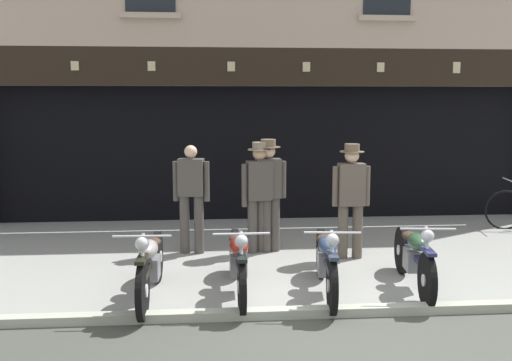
% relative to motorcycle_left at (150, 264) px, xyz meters
% --- Properties ---
extents(shop_facade, '(11.74, 4.42, 5.98)m').
position_rel_motorcycle_left_xyz_m(shop_facade, '(1.84, 6.26, 1.23)').
color(shop_facade, black).
rests_on(shop_facade, ground).
extents(motorcycle_left, '(0.62, 2.01, 0.92)m').
position_rel_motorcycle_left_xyz_m(motorcycle_left, '(0.00, 0.00, 0.00)').
color(motorcycle_left, black).
rests_on(motorcycle_left, ground).
extents(motorcycle_center_left, '(0.62, 2.07, 0.91)m').
position_rel_motorcycle_left_xyz_m(motorcycle_center_left, '(1.04, 0.10, -0.01)').
color(motorcycle_center_left, black).
rests_on(motorcycle_center_left, ground).
extents(motorcycle_center, '(0.62, 2.01, 0.92)m').
position_rel_motorcycle_left_xyz_m(motorcycle_center, '(2.09, 0.01, -0.00)').
color(motorcycle_center, black).
rests_on(motorcycle_center, ground).
extents(motorcycle_center_right, '(0.62, 1.95, 0.92)m').
position_rel_motorcycle_left_xyz_m(motorcycle_center_right, '(3.22, 0.11, -0.01)').
color(motorcycle_center_right, black).
rests_on(motorcycle_center_right, ground).
extents(salesman_left, '(0.55, 0.27, 1.66)m').
position_rel_motorcycle_left_xyz_m(salesman_left, '(0.43, 2.04, 0.49)').
color(salesman_left, '#47423D').
rests_on(salesman_left, ground).
extents(shopkeeper_center, '(0.55, 0.36, 1.71)m').
position_rel_motorcycle_left_xyz_m(shopkeeper_center, '(1.46, 2.00, 0.52)').
color(shopkeeper_center, '#47423D').
rests_on(shopkeeper_center, ground).
extents(salesman_right, '(0.56, 0.35, 1.70)m').
position_rel_motorcycle_left_xyz_m(salesman_right, '(2.77, 1.56, 0.52)').
color(salesman_right, brown).
rests_on(salesman_right, ground).
extents(assistant_far_right, '(0.56, 0.37, 1.74)m').
position_rel_motorcycle_left_xyz_m(assistant_far_right, '(1.60, 2.05, 0.55)').
color(assistant_far_right, '#47423D').
rests_on(assistant_far_right, ground).
extents(advert_board_near, '(0.67, 0.03, 0.94)m').
position_rel_motorcycle_left_xyz_m(advert_board_near, '(4.00, 4.62, 1.47)').
color(advert_board_near, silver).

